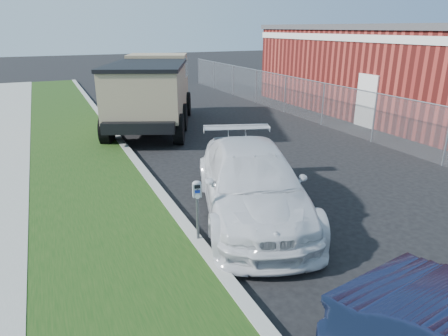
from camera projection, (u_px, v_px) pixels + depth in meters
name	position (u px, v px, depth m)	size (l,w,h in m)	color
ground	(298.00, 214.00, 9.13)	(120.00, 120.00, 0.00)	black
streetside	(31.00, 221.00, 8.66)	(6.12, 50.00, 0.15)	gray
chainlink_fence	(324.00, 96.00, 17.05)	(0.06, 30.06, 30.00)	slate
brick_building	(410.00, 68.00, 19.95)	(9.20, 14.20, 4.17)	maroon
parking_meter	(197.00, 198.00, 7.50)	(0.19, 0.14, 1.23)	#3F4247
white_wagon	(250.00, 181.00, 8.95)	(2.16, 5.32, 1.54)	silver
dump_truck	(152.00, 88.00, 16.79)	(5.23, 7.74, 2.86)	black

